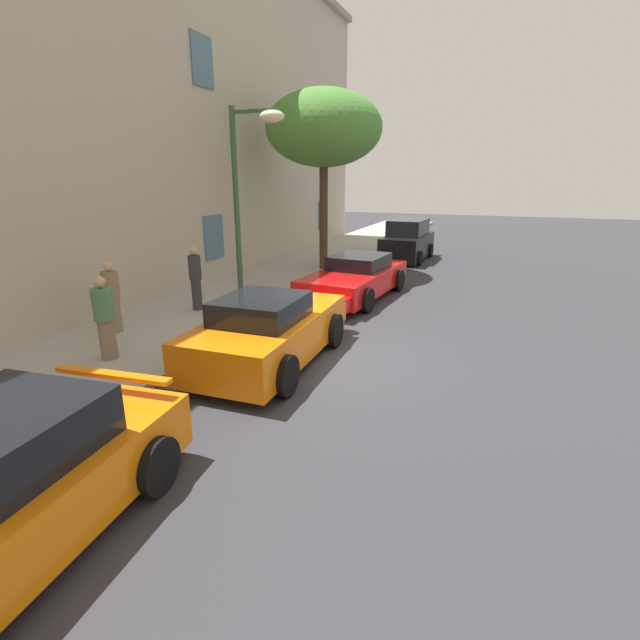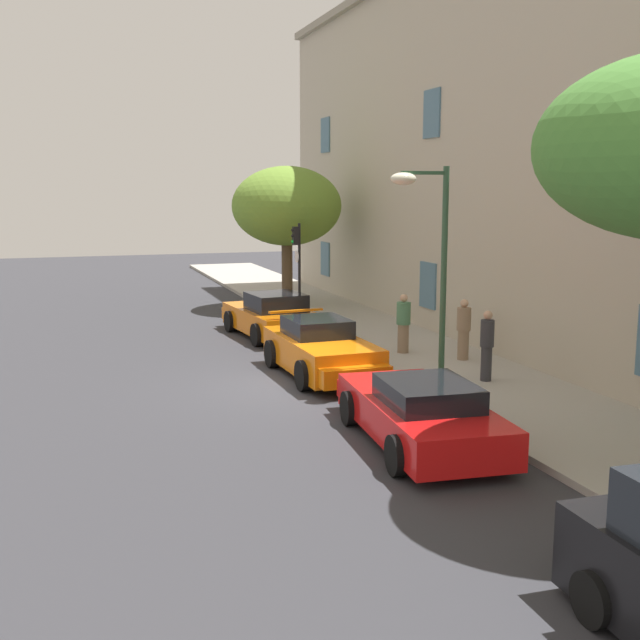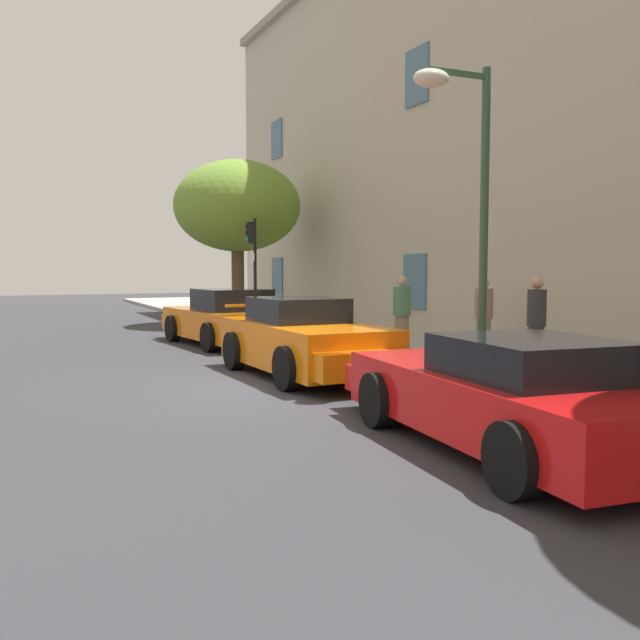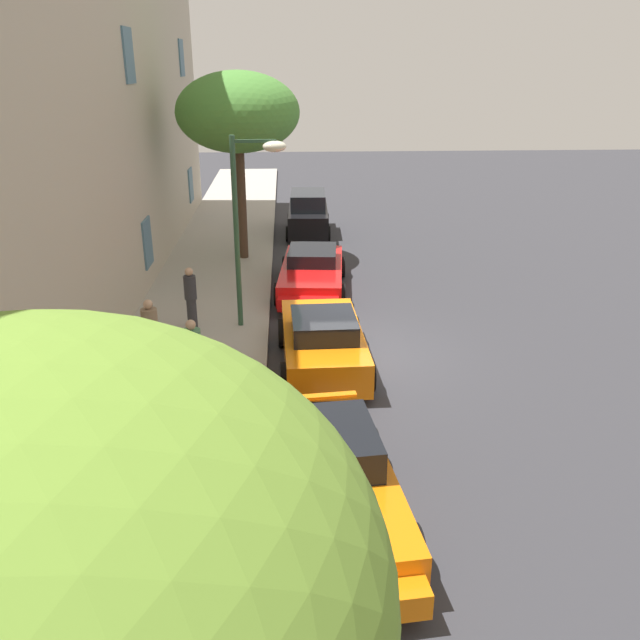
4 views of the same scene
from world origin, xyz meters
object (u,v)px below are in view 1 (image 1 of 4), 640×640
(sportscar_yellow_flank, at_px, (273,329))
(tree_midblock, at_px, (324,129))
(street_lamp, at_px, (251,173))
(pedestrian_admiring, at_px, (112,297))
(pedestrian_strolling, at_px, (195,278))
(pedestrian_bystander, at_px, (105,318))
(hatchback_parked, at_px, (408,242))
(sportscar_white_middle, at_px, (353,280))

(sportscar_yellow_flank, xyz_separation_m, tree_midblock, (9.02, 2.39, 4.62))
(street_lamp, xyz_separation_m, pedestrian_admiring, (-2.44, 2.37, -2.71))
(pedestrian_strolling, bearing_deg, street_lamp, -84.86)
(sportscar_yellow_flank, bearing_deg, pedestrian_bystander, 117.17)
(hatchback_parked, xyz_separation_m, street_lamp, (-10.61, 1.80, 2.87))
(pedestrian_admiring, bearing_deg, sportscar_yellow_flank, -88.20)
(sportscar_white_middle, xyz_separation_m, hatchback_parked, (7.54, -0.16, 0.23))
(street_lamp, relative_size, pedestrian_bystander, 3.04)
(sportscar_yellow_flank, distance_m, pedestrian_admiring, 4.05)
(tree_midblock, relative_size, pedestrian_admiring, 3.94)
(sportscar_white_middle, bearing_deg, tree_midblock, 33.02)
(sportscar_white_middle, xyz_separation_m, pedestrian_strolling, (-3.23, 3.38, 0.44))
(tree_midblock, height_order, pedestrian_bystander, tree_midblock)
(hatchback_parked, relative_size, pedestrian_strolling, 2.34)
(pedestrian_bystander, bearing_deg, tree_midblock, -2.70)
(sportscar_white_middle, distance_m, pedestrian_admiring, 6.83)
(sportscar_white_middle, bearing_deg, sportscar_yellow_flank, -179.75)
(hatchback_parked, relative_size, street_lamp, 0.79)
(pedestrian_admiring, relative_size, pedestrian_strolling, 0.97)
(sportscar_yellow_flank, height_order, street_lamp, street_lamp)
(pedestrian_strolling, bearing_deg, tree_midblock, -8.40)
(sportscar_yellow_flank, relative_size, pedestrian_strolling, 2.70)
(street_lamp, relative_size, pedestrian_admiring, 3.06)
(pedestrian_bystander, bearing_deg, sportscar_white_middle, -22.60)
(street_lamp, bearing_deg, sportscar_yellow_flank, -144.32)
(sportscar_white_middle, relative_size, pedestrian_admiring, 3.16)
(sportscar_white_middle, relative_size, tree_midblock, 0.80)
(tree_midblock, bearing_deg, pedestrian_strolling, 171.60)
(pedestrian_bystander, bearing_deg, sportscar_yellow_flank, -62.83)
(tree_midblock, xyz_separation_m, pedestrian_bystander, (-10.50, 0.50, -4.28))
(pedestrian_bystander, bearing_deg, pedestrian_strolling, 8.11)
(hatchback_parked, distance_m, pedestrian_admiring, 13.71)
(tree_midblock, bearing_deg, pedestrian_admiring, 169.77)
(sportscar_yellow_flank, bearing_deg, hatchback_parked, -0.59)
(tree_midblock, relative_size, pedestrian_strolling, 3.80)
(sportscar_yellow_flank, distance_m, hatchback_parked, 12.93)
(sportscar_white_middle, bearing_deg, pedestrian_strolling, 133.71)
(sportscar_white_middle, distance_m, hatchback_parked, 7.55)
(sportscar_yellow_flank, height_order, hatchback_parked, hatchback_parked)
(tree_midblock, height_order, pedestrian_strolling, tree_midblock)
(sportscar_yellow_flank, relative_size, sportscar_white_middle, 0.89)
(pedestrian_admiring, distance_m, pedestrian_bystander, 1.78)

